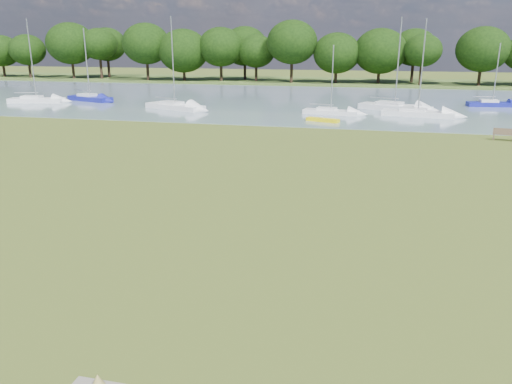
% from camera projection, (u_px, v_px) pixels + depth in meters
% --- Properties ---
extents(ground, '(220.00, 220.00, 0.00)m').
position_uv_depth(ground, '(277.00, 210.00, 22.18)').
color(ground, brown).
extents(river, '(220.00, 40.00, 0.10)m').
position_uv_depth(river, '(342.00, 102.00, 61.30)').
color(river, slate).
rests_on(river, ground).
extents(far_bank, '(220.00, 20.00, 0.40)m').
position_uv_depth(far_bank, '(353.00, 83.00, 89.24)').
color(far_bank, '#4C6626').
rests_on(far_bank, ground).
extents(riverbank_bench, '(1.60, 0.75, 0.95)m').
position_uv_depth(riverbank_bench, '(504.00, 134.00, 37.43)').
color(riverbank_bench, brown).
rests_on(riverbank_bench, ground).
extents(kayak, '(3.19, 1.75, 0.31)m').
position_uv_depth(kayak, '(323.00, 120.00, 46.00)').
color(kayak, yellow).
rests_on(kayak, river).
extents(tree_line, '(131.41, 8.33, 10.09)m').
position_uv_depth(tree_line, '(327.00, 48.00, 84.76)').
color(tree_line, black).
rests_on(tree_line, far_bank).
extents(sailboat_0, '(5.56, 2.17, 6.92)m').
position_uv_depth(sailboat_0, '(492.00, 102.00, 56.47)').
color(sailboat_0, navy).
rests_on(sailboat_0, river).
extents(sailboat_3, '(6.57, 3.75, 8.60)m').
position_uv_depth(sailboat_3, '(89.00, 97.00, 61.60)').
color(sailboat_3, navy).
rests_on(sailboat_3, river).
extents(sailboat_4, '(7.83, 5.08, 9.51)m').
position_uv_depth(sailboat_4, '(394.00, 105.00, 53.49)').
color(sailboat_4, white).
rests_on(sailboat_4, river).
extents(sailboat_6, '(5.73, 2.43, 6.76)m').
position_uv_depth(sailboat_6, '(330.00, 110.00, 50.58)').
color(sailboat_6, white).
rests_on(sailboat_6, river).
extents(sailboat_7, '(6.68, 3.05, 9.64)m').
position_uv_depth(sailboat_7, '(36.00, 98.00, 60.08)').
color(sailboat_7, white).
rests_on(sailboat_7, river).
extents(sailboat_8, '(7.49, 4.70, 9.63)m').
position_uv_depth(sailboat_8, '(174.00, 105.00, 54.55)').
color(sailboat_8, white).
rests_on(sailboat_8, river).
extents(sailboat_9, '(7.06, 2.90, 9.19)m').
position_uv_depth(sailboat_9, '(417.00, 111.00, 49.26)').
color(sailboat_9, white).
rests_on(sailboat_9, river).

